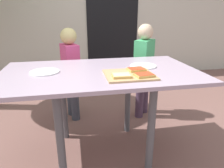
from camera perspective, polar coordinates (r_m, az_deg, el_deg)
ground_plane at (r=1.86m, az=-2.85°, el=-18.66°), size 16.00×16.00×0.00m
house_wall_back at (r=3.77m, az=-8.65°, el=21.39°), size 8.00×0.20×2.56m
house_door at (r=3.73m, az=0.16°, el=17.33°), size 0.90×0.02×2.00m
dining_table at (r=1.54m, az=-3.25°, el=0.54°), size 1.45×0.81×0.73m
cutting_board at (r=1.40m, az=4.82°, el=2.59°), size 0.33×0.29×0.01m
pizza_slice_near_left at (r=1.33m, az=2.68°, el=2.35°), size 0.12×0.10×0.02m
pizza_slice_far_right at (r=1.48m, az=6.79°, el=4.09°), size 0.13×0.11×0.02m
pizza_slice_near_right at (r=1.36m, az=8.94°, el=2.51°), size 0.13×0.11×0.02m
plate_white_right at (r=1.65m, az=8.69°, el=5.00°), size 0.21×0.21×0.01m
plate_white_left at (r=1.54m, az=-18.27°, el=3.23°), size 0.21×0.21×0.01m
child_left at (r=2.23m, az=-11.42°, el=4.15°), size 0.21×0.27×1.00m
child_right at (r=2.27m, az=8.83°, el=5.08°), size 0.27×0.27×1.03m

